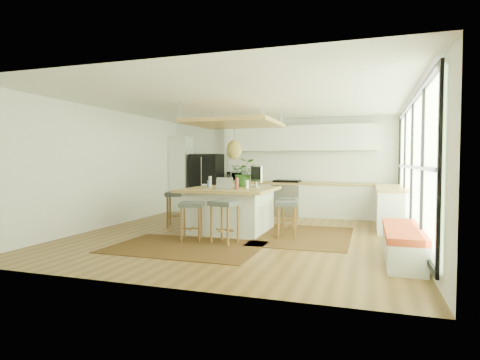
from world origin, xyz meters
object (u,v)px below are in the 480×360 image
(island, at_px, (230,210))
(stool_left_side, at_px, (177,211))
(laptop, at_px, (223,184))
(monitor, at_px, (256,176))
(stool_near_right, at_px, (225,224))
(stool_near_left, at_px, (192,222))
(island_plant, at_px, (244,176))
(stool_right_front, at_px, (286,220))
(stool_right_back, at_px, (288,214))
(microwave, at_px, (237,175))
(fridge, at_px, (207,181))

(island, distance_m, stool_left_side, 1.38)
(stool_left_side, bearing_deg, laptop, -24.10)
(laptop, bearing_deg, monitor, 58.45)
(island, height_order, stool_near_right, island)
(stool_near_left, bearing_deg, island_plant, 75.75)
(stool_left_side, xyz_separation_m, monitor, (1.82, 0.29, 0.83))
(island, bearing_deg, stool_right_front, -14.60)
(stool_near_left, distance_m, stool_right_back, 2.29)
(stool_left_side, height_order, microwave, microwave)
(island_plant, bearing_deg, laptop, -95.10)
(monitor, bearing_deg, stool_near_right, -46.86)
(island, bearing_deg, microwave, 105.48)
(laptop, xyz_separation_m, island_plant, (0.10, 1.11, 0.13))
(monitor, distance_m, microwave, 2.67)
(stool_left_side, xyz_separation_m, microwave, (0.59, 2.66, 0.75))
(fridge, distance_m, monitor, 3.24)
(microwave, bearing_deg, stool_near_right, -68.91)
(island, distance_m, stool_near_left, 1.25)
(stool_right_back, relative_size, monitor, 1.36)
(stool_right_front, bearing_deg, island, 165.40)
(stool_right_back, xyz_separation_m, island_plant, (-1.05, 0.12, 0.82))
(stool_near_right, height_order, island_plant, island_plant)
(fridge, relative_size, microwave, 3.31)
(fridge, distance_m, stool_right_back, 3.73)
(stool_right_back, bearing_deg, stool_near_right, -115.02)
(stool_right_back, bearing_deg, laptop, -139.06)
(stool_near_right, height_order, stool_left_side, stool_left_side)
(stool_right_back, distance_m, laptop, 1.67)
(island_plant, bearing_deg, monitor, -30.88)
(stool_near_left, bearing_deg, island, 73.15)
(stool_right_front, xyz_separation_m, monitor, (-0.84, 0.78, 0.83))
(stool_right_back, height_order, microwave, microwave)
(fridge, height_order, stool_right_back, fridge)
(stool_near_left, distance_m, monitor, 2.00)
(stool_near_right, xyz_separation_m, island_plant, (-0.22, 1.89, 0.82))
(stool_left_side, relative_size, monitor, 1.55)
(island, bearing_deg, laptop, -89.10)
(stool_left_side, xyz_separation_m, laptop, (1.37, -0.61, 0.70))
(stool_right_back, relative_size, island_plant, 1.11)
(island_plant, bearing_deg, stool_right_back, -6.45)
(fridge, bearing_deg, stool_right_back, -35.44)
(monitor, bearing_deg, fridge, -179.72)
(stool_right_front, distance_m, island_plant, 1.75)
(stool_near_left, height_order, monitor, monitor)
(fridge, relative_size, monitor, 3.34)
(fridge, height_order, microwave, fridge)
(stool_near_right, bearing_deg, island_plant, 96.75)
(stool_right_front, xyz_separation_m, island_plant, (-1.19, 0.99, 0.82))
(fridge, bearing_deg, stool_right_front, -43.26)
(island, xyz_separation_m, microwave, (-0.78, 2.81, 0.64))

